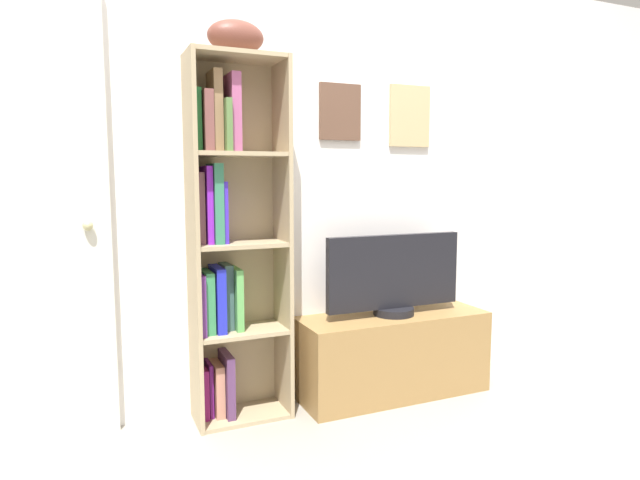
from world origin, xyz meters
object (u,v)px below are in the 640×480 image
(television, at_px, (394,275))
(football, at_px, (236,37))
(door, at_px, (8,219))
(bookshelf, at_px, (227,242))
(tv_stand, at_px, (393,354))

(television, bearing_deg, football, 176.41)
(television, relative_size, door, 0.39)
(bookshelf, relative_size, door, 0.86)
(tv_stand, xyz_separation_m, television, (0.00, 0.00, 0.44))
(football, distance_m, television, 1.43)
(television, xyz_separation_m, door, (-1.80, 0.16, 0.35))
(football, xyz_separation_m, tv_stand, (0.83, -0.05, -1.60))
(bookshelf, xyz_separation_m, door, (-0.92, 0.08, 0.13))
(bookshelf, xyz_separation_m, television, (0.89, -0.08, -0.22))
(tv_stand, bearing_deg, bookshelf, 174.68)
(tv_stand, bearing_deg, door, 175.00)
(bookshelf, height_order, football, football)
(bookshelf, relative_size, television, 2.23)
(football, relative_size, tv_stand, 0.25)
(football, bearing_deg, television, -3.59)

